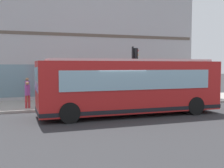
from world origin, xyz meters
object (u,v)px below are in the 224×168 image
Objects in this scene: traffic_light_near_corner at (134,64)px; pedestrian_near_hydrant at (27,93)px; fire_hydrant at (153,95)px; pedestrian_near_building_entrance at (115,88)px; pedestrian_by_light_pole at (27,88)px; city_bus_nearside at (130,87)px; pedestrian_walking_along_curb at (132,86)px.

traffic_light_near_corner is 2.39× the size of pedestrian_near_hydrant.
fire_hydrant is (1.52, -2.23, -2.31)m from traffic_light_near_corner.
pedestrian_near_building_entrance reaches higher than pedestrian_near_hydrant.
fire_hydrant is 0.46× the size of pedestrian_near_hydrant.
pedestrian_by_light_pole is at bearing 79.88° from fire_hydrant.
pedestrian_near_building_entrance reaches higher than fire_hydrant.
pedestrian_near_hydrant is (-1.27, 9.12, 0.55)m from fire_hydrant.
traffic_light_near_corner is at bearing -27.15° from city_bus_nearside.
city_bus_nearside is 8.12m from pedestrian_by_light_pole.
traffic_light_near_corner reaches higher than pedestrian_walking_along_curb.
pedestrian_near_hydrant reaches higher than pedestrian_walking_along_curb.
fire_hydrant is at bearing -80.53° from pedestrian_near_building_entrance.
city_bus_nearside reaches higher than pedestrian_by_light_pole.
pedestrian_near_building_entrance is at bearing 99.47° from fire_hydrant.
pedestrian_by_light_pole is (3.13, 6.80, -1.68)m from traffic_light_near_corner.
pedestrian_near_hydrant is 0.91× the size of pedestrian_near_building_entrance.
pedestrian_near_building_entrance is (4.04, -0.54, -0.39)m from city_bus_nearside.
fire_hydrant is (4.59, -3.81, -1.04)m from city_bus_nearside.
pedestrian_walking_along_curb is 3.20m from pedestrian_near_building_entrance.
pedestrian_walking_along_curb is 0.92× the size of pedestrian_by_light_pole.
traffic_light_near_corner is 2.19m from pedestrian_near_building_entrance.
pedestrian_near_building_entrance is (-0.55, 3.27, 0.65)m from fire_hydrant.
pedestrian_near_building_entrance reaches higher than pedestrian_by_light_pole.
traffic_light_near_corner is 5.18× the size of fire_hydrant.
traffic_light_near_corner reaches higher than pedestrian_near_building_entrance.
pedestrian_near_building_entrance is (0.72, -5.85, 0.10)m from pedestrian_near_hydrant.
traffic_light_near_corner is at bearing 159.24° from pedestrian_walking_along_curb.
fire_hydrant is 2.05m from pedestrian_walking_along_curb.
pedestrian_near_hydrant is 8.64m from pedestrian_walking_along_curb.
city_bus_nearside is at bearing 172.44° from pedestrian_near_building_entrance.
pedestrian_near_hydrant is at bearing 110.14° from pedestrian_walking_along_curb.
pedestrian_near_building_entrance is at bearing 134.90° from pedestrian_walking_along_curb.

